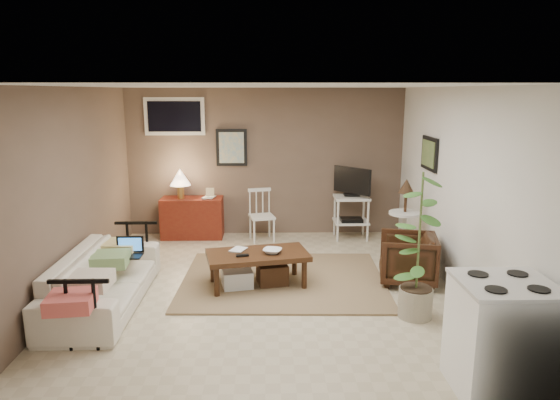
{
  "coord_description": "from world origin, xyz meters",
  "views": [
    {
      "loc": [
        0.02,
        -5.62,
        2.35
      ],
      "look_at": [
        0.18,
        0.35,
        1.04
      ],
      "focal_mm": 32.0,
      "sensor_mm": 36.0,
      "label": 1
    }
  ],
  "objects_px": {
    "sofa": "(103,270)",
    "side_table": "(405,211)",
    "potted_plant": "(419,241)",
    "tv_stand": "(352,201)",
    "armchair": "(408,256)",
    "spindle_chair": "(262,217)",
    "coffee_table": "(257,267)",
    "red_console": "(191,214)",
    "stove": "(501,337)"
  },
  "relations": [
    {
      "from": "sofa",
      "to": "side_table",
      "type": "relative_size",
      "value": 1.76
    },
    {
      "from": "side_table",
      "to": "potted_plant",
      "type": "distance_m",
      "value": 1.82
    },
    {
      "from": "tv_stand",
      "to": "armchair",
      "type": "relative_size",
      "value": 1.7
    },
    {
      "from": "tv_stand",
      "to": "side_table",
      "type": "relative_size",
      "value": 0.99
    },
    {
      "from": "spindle_chair",
      "to": "side_table",
      "type": "xyz_separation_m",
      "value": [
        2.0,
        -1.06,
        0.34
      ]
    },
    {
      "from": "side_table",
      "to": "potted_plant",
      "type": "relative_size",
      "value": 0.74
    },
    {
      "from": "sofa",
      "to": "armchair",
      "type": "xyz_separation_m",
      "value": [
        3.56,
        0.56,
        -0.06
      ]
    },
    {
      "from": "coffee_table",
      "to": "red_console",
      "type": "relative_size",
      "value": 1.15
    },
    {
      "from": "potted_plant",
      "to": "tv_stand",
      "type": "bearing_deg",
      "value": 94.14
    },
    {
      "from": "potted_plant",
      "to": "coffee_table",
      "type": "bearing_deg",
      "value": 152.55
    },
    {
      "from": "sofa",
      "to": "stove",
      "type": "relative_size",
      "value": 2.21
    },
    {
      "from": "coffee_table",
      "to": "side_table",
      "type": "distance_m",
      "value": 2.28
    },
    {
      "from": "tv_stand",
      "to": "stove",
      "type": "xyz_separation_m",
      "value": [
        0.48,
        -4.24,
        -0.15
      ]
    },
    {
      "from": "tv_stand",
      "to": "armchair",
      "type": "xyz_separation_m",
      "value": [
        0.39,
        -1.93,
        -0.27
      ]
    },
    {
      "from": "tv_stand",
      "to": "spindle_chair",
      "type": "bearing_deg",
      "value": -177.88
    },
    {
      "from": "coffee_table",
      "to": "tv_stand",
      "type": "distance_m",
      "value": 2.52
    },
    {
      "from": "sofa",
      "to": "red_console",
      "type": "distance_m",
      "value": 2.69
    },
    {
      "from": "spindle_chair",
      "to": "side_table",
      "type": "distance_m",
      "value": 2.29
    },
    {
      "from": "armchair",
      "to": "potted_plant",
      "type": "distance_m",
      "value": 1.1
    },
    {
      "from": "coffee_table",
      "to": "armchair",
      "type": "relative_size",
      "value": 1.91
    },
    {
      "from": "spindle_chair",
      "to": "tv_stand",
      "type": "xyz_separation_m",
      "value": [
        1.44,
        0.05,
        0.23
      ]
    },
    {
      "from": "spindle_chair",
      "to": "tv_stand",
      "type": "distance_m",
      "value": 1.46
    },
    {
      "from": "sofa",
      "to": "potted_plant",
      "type": "bearing_deg",
      "value": -96.67
    },
    {
      "from": "spindle_chair",
      "to": "armchair",
      "type": "distance_m",
      "value": 2.62
    },
    {
      "from": "side_table",
      "to": "stove",
      "type": "distance_m",
      "value": 3.14
    },
    {
      "from": "potted_plant",
      "to": "stove",
      "type": "height_order",
      "value": "potted_plant"
    },
    {
      "from": "armchair",
      "to": "stove",
      "type": "relative_size",
      "value": 0.73
    },
    {
      "from": "sofa",
      "to": "side_table",
      "type": "xyz_separation_m",
      "value": [
        3.73,
        1.38,
        0.32
      ]
    },
    {
      "from": "spindle_chair",
      "to": "stove",
      "type": "distance_m",
      "value": 4.61
    },
    {
      "from": "tv_stand",
      "to": "potted_plant",
      "type": "bearing_deg",
      "value": -85.86
    },
    {
      "from": "side_table",
      "to": "stove",
      "type": "xyz_separation_m",
      "value": [
        -0.08,
        -3.13,
        -0.26
      ]
    },
    {
      "from": "side_table",
      "to": "coffee_table",
      "type": "bearing_deg",
      "value": -156.19
    },
    {
      "from": "tv_stand",
      "to": "stove",
      "type": "relative_size",
      "value": 1.24
    },
    {
      "from": "coffee_table",
      "to": "side_table",
      "type": "height_order",
      "value": "side_table"
    },
    {
      "from": "spindle_chair",
      "to": "coffee_table",
      "type": "bearing_deg",
      "value": -91.13
    },
    {
      "from": "tv_stand",
      "to": "armchair",
      "type": "bearing_deg",
      "value": -78.66
    },
    {
      "from": "tv_stand",
      "to": "sofa",
      "type": "bearing_deg",
      "value": -141.86
    },
    {
      "from": "tv_stand",
      "to": "potted_plant",
      "type": "relative_size",
      "value": 0.74
    },
    {
      "from": "red_console",
      "to": "side_table",
      "type": "distance_m",
      "value": 3.4
    },
    {
      "from": "sofa",
      "to": "side_table",
      "type": "distance_m",
      "value": 3.99
    },
    {
      "from": "coffee_table",
      "to": "armchair",
      "type": "bearing_deg",
      "value": 2.51
    },
    {
      "from": "coffee_table",
      "to": "stove",
      "type": "bearing_deg",
      "value": -48.67
    },
    {
      "from": "red_console",
      "to": "sofa",
      "type": "bearing_deg",
      "value": -102.6
    },
    {
      "from": "red_console",
      "to": "stove",
      "type": "bearing_deg",
      "value": -54.94
    },
    {
      "from": "sofa",
      "to": "side_table",
      "type": "height_order",
      "value": "side_table"
    },
    {
      "from": "sofa",
      "to": "spindle_chair",
      "type": "distance_m",
      "value": 2.99
    },
    {
      "from": "spindle_chair",
      "to": "side_table",
      "type": "bearing_deg",
      "value": -27.88
    },
    {
      "from": "red_console",
      "to": "coffee_table",
      "type": "bearing_deg",
      "value": -62.65
    },
    {
      "from": "potted_plant",
      "to": "stove",
      "type": "xyz_separation_m",
      "value": [
        0.27,
        -1.35,
        -0.38
      ]
    },
    {
      "from": "armchair",
      "to": "stove",
      "type": "bearing_deg",
      "value": 14.37
    }
  ]
}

